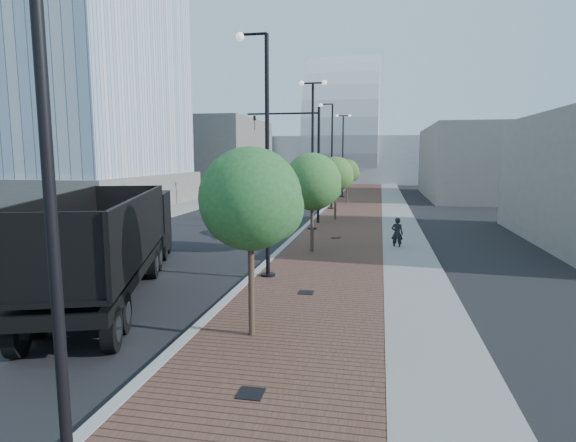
% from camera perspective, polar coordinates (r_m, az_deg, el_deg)
% --- Properties ---
extents(ground, '(220.00, 220.00, 0.00)m').
position_cam_1_polar(ground, '(9.97, -20.62, -20.98)').
color(ground, black).
extents(sidewalk, '(7.00, 140.00, 0.12)m').
position_cam_1_polar(sidewalk, '(47.61, 9.45, 2.14)').
color(sidewalk, '#4C2D23').
rests_on(sidewalk, ground).
extents(concrete_strip, '(2.40, 140.00, 0.13)m').
position_cam_1_polar(concrete_strip, '(47.61, 12.70, 2.06)').
color(concrete_strip, slate).
rests_on(concrete_strip, ground).
extents(curb, '(0.30, 140.00, 0.14)m').
position_cam_1_polar(curb, '(47.83, 5.25, 2.26)').
color(curb, gray).
rests_on(curb, ground).
extents(west_sidewalk, '(4.00, 140.00, 0.12)m').
position_cam_1_polar(west_sidewalk, '(50.80, -9.51, 2.50)').
color(west_sidewalk, slate).
rests_on(west_sidewalk, ground).
extents(dump_truck, '(6.81, 13.57, 3.53)m').
position_cam_1_polar(dump_truck, '(19.58, -19.03, -2.09)').
color(dump_truck, black).
rests_on(dump_truck, ground).
extents(white_sedan, '(2.59, 4.17, 1.30)m').
position_cam_1_polar(white_sedan, '(28.35, -4.60, -0.42)').
color(white_sedan, silver).
rests_on(white_sedan, ground).
extents(dark_car_mid, '(3.75, 5.12, 1.29)m').
position_cam_1_polar(dark_car_mid, '(39.36, -4.89, 1.90)').
color(dark_car_mid, black).
rests_on(dark_car_mid, ground).
extents(dark_car_far, '(2.33, 4.69, 1.31)m').
position_cam_1_polar(dark_car_far, '(51.71, 1.34, 3.36)').
color(dark_car_far, black).
rests_on(dark_car_far, ground).
extents(pedestrian, '(0.66, 0.50, 1.63)m').
position_cam_1_polar(pedestrian, '(24.65, 13.03, -1.46)').
color(pedestrian, black).
rests_on(pedestrian, ground).
extents(streetlight_0, '(1.72, 0.56, 9.28)m').
position_cam_1_polar(streetlight_0, '(6.80, -27.13, 7.78)').
color(streetlight_0, black).
rests_on(streetlight_0, ground).
extents(streetlight_1, '(1.44, 0.56, 9.21)m').
position_cam_1_polar(streetlight_1, '(17.89, -2.86, 6.63)').
color(streetlight_1, black).
rests_on(streetlight_1, ground).
extents(streetlight_2, '(1.72, 0.56, 9.28)m').
position_cam_1_polar(streetlight_2, '(29.66, 2.97, 8.04)').
color(streetlight_2, black).
rests_on(streetlight_2, ground).
extents(streetlight_3, '(1.44, 0.56, 9.21)m').
position_cam_1_polar(streetlight_3, '(41.59, 5.15, 7.31)').
color(streetlight_3, black).
rests_on(streetlight_3, ground).
extents(streetlight_4, '(1.72, 0.56, 9.28)m').
position_cam_1_polar(streetlight_4, '(53.53, 6.62, 7.92)').
color(streetlight_4, black).
rests_on(streetlight_4, ground).
extents(traffic_mast, '(5.09, 0.20, 8.00)m').
position_cam_1_polar(traffic_mast, '(32.76, 2.14, 8.32)').
color(traffic_mast, black).
rests_on(traffic_mast, ground).
extents(tree_0, '(2.61, 2.60, 4.97)m').
position_cam_1_polar(tree_0, '(11.86, -4.32, 2.65)').
color(tree_0, '#382619').
rests_on(tree_0, ground).
extents(tree_1, '(2.75, 2.75, 4.88)m').
position_cam_1_polar(tree_1, '(22.64, 3.08, 4.74)').
color(tree_1, '#382619').
rests_on(tree_1, ground).
extents(tree_2, '(2.57, 2.55, 4.68)m').
position_cam_1_polar(tree_2, '(34.55, 5.86, 5.62)').
color(tree_2, '#382619').
rests_on(tree_2, ground).
extents(tree_3, '(2.36, 2.30, 4.39)m').
position_cam_1_polar(tree_3, '(46.52, 7.21, 5.97)').
color(tree_3, '#382619').
rests_on(tree_3, ground).
extents(tower_podium, '(19.00, 19.00, 3.00)m').
position_cam_1_polar(tower_podium, '(48.86, -25.13, 3.35)').
color(tower_podium, '#605C56').
rests_on(tower_podium, ground).
extents(convention_center, '(50.00, 30.00, 50.00)m').
position_cam_1_polar(convention_center, '(92.62, 6.91, 8.61)').
color(convention_center, '#A2A6AC').
rests_on(convention_center, ground).
extents(commercial_block_nw, '(14.00, 20.00, 10.00)m').
position_cam_1_polar(commercial_block_nw, '(71.77, -9.25, 7.99)').
color(commercial_block_nw, '#605C56').
rests_on(commercial_block_nw, ground).
extents(commercial_block_ne, '(12.00, 22.00, 8.00)m').
position_cam_1_polar(commercial_block_ne, '(58.45, 22.25, 6.58)').
color(commercial_block_ne, slate).
rests_on(commercial_block_ne, ground).
extents(utility_cover_0, '(0.50, 0.50, 0.02)m').
position_cam_1_polar(utility_cover_0, '(9.83, -4.53, -20.04)').
color(utility_cover_0, black).
rests_on(utility_cover_0, sidewalk).
extents(utility_cover_1, '(0.50, 0.50, 0.02)m').
position_cam_1_polar(utility_cover_1, '(16.21, 2.18, -8.61)').
color(utility_cover_1, black).
rests_on(utility_cover_1, sidewalk).
extents(utility_cover_2, '(0.50, 0.50, 0.02)m').
position_cam_1_polar(utility_cover_2, '(26.87, 5.80, -2.02)').
color(utility_cover_2, black).
rests_on(utility_cover_2, sidewalk).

